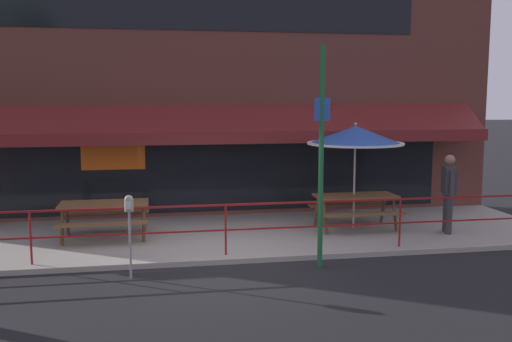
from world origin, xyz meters
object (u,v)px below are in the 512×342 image
(parking_meter_near, at_px, (129,211))
(street_sign_pole, at_px, (321,156))
(picnic_table_centre, at_px, (355,202))
(pedestrian_walking, at_px, (449,189))
(patio_umbrella_centre, at_px, (355,136))
(picnic_table_left, at_px, (104,210))

(parking_meter_near, relative_size, street_sign_pole, 0.36)
(street_sign_pole, bearing_deg, picnic_table_centre, 57.39)
(picnic_table_centre, bearing_deg, pedestrian_walking, -22.57)
(pedestrian_walking, height_order, street_sign_pole, street_sign_pole)
(pedestrian_walking, relative_size, parking_meter_near, 1.20)
(patio_umbrella_centre, bearing_deg, picnic_table_centre, -90.00)
(patio_umbrella_centre, distance_m, street_sign_pole, 2.93)
(picnic_table_left, xyz_separation_m, street_sign_pole, (3.92, -2.42, 1.31))
(patio_umbrella_centre, bearing_deg, picnic_table_left, -179.24)
(picnic_table_left, bearing_deg, street_sign_pole, -31.72)
(picnic_table_centre, xyz_separation_m, pedestrian_walking, (1.82, -0.76, 0.35))
(picnic_table_centre, bearing_deg, picnic_table_left, 179.63)
(patio_umbrella_centre, xyz_separation_m, parking_meter_near, (-4.84, -2.53, -1.03))
(patio_umbrella_centre, bearing_deg, parking_meter_near, -152.42)
(picnic_table_centre, distance_m, patio_umbrella_centre, 1.48)
(street_sign_pole, bearing_deg, parking_meter_near, -179.48)
(pedestrian_walking, bearing_deg, street_sign_pole, -154.01)
(picnic_table_left, distance_m, picnic_table_centre, 5.45)
(picnic_table_centre, distance_m, parking_meter_near, 5.43)
(patio_umbrella_centre, distance_m, pedestrian_walking, 2.31)
(picnic_table_centre, relative_size, parking_meter_near, 1.27)
(picnic_table_left, bearing_deg, patio_umbrella_centre, 0.76)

